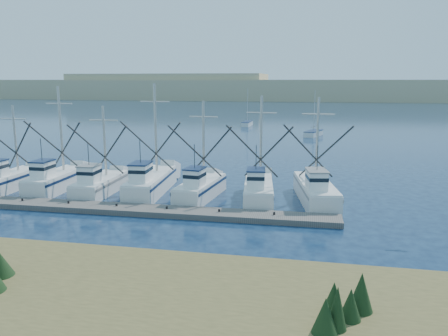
{
  "coord_description": "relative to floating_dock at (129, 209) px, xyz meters",
  "views": [
    {
      "loc": [
        3.69,
        -24.24,
        9.87
      ],
      "look_at": [
        -2.61,
        8.0,
        3.24
      ],
      "focal_mm": 35.0,
      "sensor_mm": 36.0,
      "label": 1
    }
  ],
  "objects": [
    {
      "name": "sailboat_far",
      "position": [
        -0.14,
        64.93,
        0.29
      ],
      "size": [
        1.78,
        5.87,
        8.1
      ],
      "rotation": [
        0.0,
        0.0,
        -0.04
      ],
      "color": "silver",
      "rests_on": "ground"
    },
    {
      "name": "trawler_fleet",
      "position": [
        0.64,
        5.05,
        0.75
      ],
      "size": [
        30.67,
        9.24,
        9.59
      ],
      "color": "silver",
      "rests_on": "ground"
    },
    {
      "name": "dune_ridge",
      "position": [
        9.53,
        204.32,
        4.79
      ],
      "size": [
        360.0,
        60.0,
        10.0
      ],
      "primitive_type": "cube",
      "color": "tan",
      "rests_on": "ground"
    },
    {
      "name": "sailboat_near",
      "position": [
        14.04,
        49.5,
        0.29
      ],
      "size": [
        3.5,
        5.85,
        8.1
      ],
      "rotation": [
        0.0,
        0.0,
        -0.32
      ],
      "color": "silver",
      "rests_on": "ground"
    },
    {
      "name": "shore_bank",
      "position": [
        1.53,
        -15.68,
        0.59
      ],
      "size": [
        40.0,
        10.0,
        1.6
      ],
      "primitive_type": "cube",
      "color": "#4C422D",
      "rests_on": "ground"
    },
    {
      "name": "ground",
      "position": [
        9.53,
        -5.68,
        -0.21
      ],
      "size": [
        500.0,
        500.0,
        0.0
      ],
      "primitive_type": "plane",
      "color": "#0C1B35",
      "rests_on": "ground"
    },
    {
      "name": "floating_dock",
      "position": [
        0.0,
        0.0,
        0.0
      ],
      "size": [
        31.55,
        2.41,
        0.42
      ],
      "primitive_type": "cube",
      "rotation": [
        0.0,
        0.0,
        0.01
      ],
      "color": "#615C57",
      "rests_on": "ground"
    }
  ]
}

